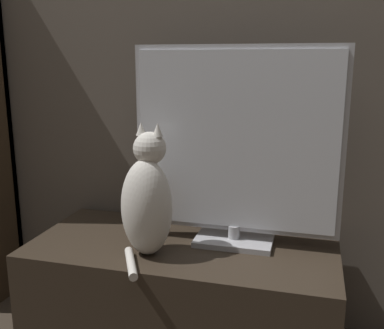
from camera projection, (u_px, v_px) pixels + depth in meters
name	position (u px, v px, depth m)	size (l,w,h in m)	color
wall_back	(204.00, 2.00, 1.74)	(4.80, 0.05, 2.60)	#60564C
tv_stand	(183.00, 296.00, 1.70)	(1.12, 0.53, 0.42)	#33281E
tv	(236.00, 147.00, 1.58)	(0.74, 0.17, 0.71)	#B7B7BC
cat	(147.00, 201.00, 1.53)	(0.20, 0.31, 0.46)	silver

